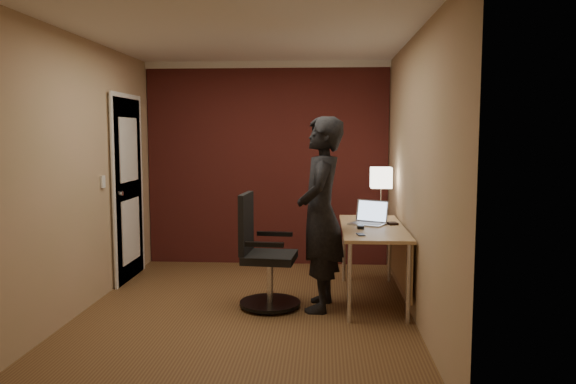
# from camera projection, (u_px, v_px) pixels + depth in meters

# --- Properties ---
(room) EXTENTS (4.00, 4.00, 4.00)m
(room) POSITION_uv_depth(u_px,v_px,m) (240.00, 156.00, 6.54)
(room) COLOR brown
(room) RESTS_ON ground
(desk) EXTENTS (0.60, 1.50, 0.73)m
(desk) POSITION_uv_depth(u_px,v_px,m) (380.00, 239.00, 5.45)
(desk) COLOR tan
(desk) RESTS_ON ground
(desk_lamp) EXTENTS (0.22, 0.22, 0.54)m
(desk_lamp) POSITION_uv_depth(u_px,v_px,m) (381.00, 178.00, 6.03)
(desk_lamp) COLOR silver
(desk_lamp) RESTS_ON desk
(laptop) EXTENTS (0.41, 0.38, 0.23)m
(laptop) POSITION_uv_depth(u_px,v_px,m) (370.00, 218.00, 5.58)
(laptop) COLOR silver
(laptop) RESTS_ON desk
(mouse) EXTENTS (0.06, 0.10, 0.03)m
(mouse) POSITION_uv_depth(u_px,v_px,m) (360.00, 227.00, 5.31)
(mouse) COLOR black
(mouse) RESTS_ON desk
(phone) EXTENTS (0.08, 0.12, 0.01)m
(phone) POSITION_uv_depth(u_px,v_px,m) (361.00, 235.00, 4.97)
(phone) COLOR black
(phone) RESTS_ON desk
(wallet) EXTENTS (0.11, 0.13, 0.02)m
(wallet) POSITION_uv_depth(u_px,v_px,m) (392.00, 223.00, 5.55)
(wallet) COLOR black
(wallet) RESTS_ON desk
(office_chair) EXTENTS (0.57, 0.61, 1.05)m
(office_chair) POSITION_uv_depth(u_px,v_px,m) (263.00, 259.00, 5.23)
(office_chair) COLOR black
(office_chair) RESTS_ON ground
(person) EXTENTS (0.48, 0.69, 1.78)m
(person) POSITION_uv_depth(u_px,v_px,m) (321.00, 214.00, 5.15)
(person) COLOR black
(person) RESTS_ON ground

